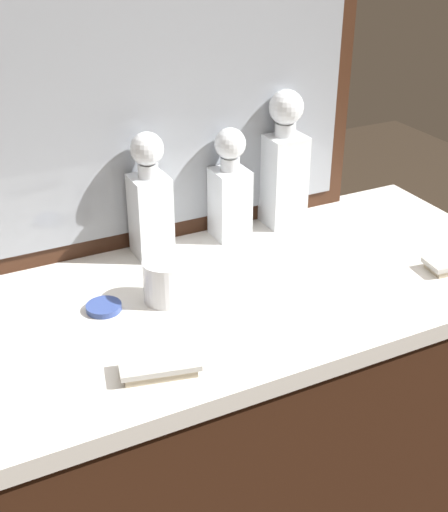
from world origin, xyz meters
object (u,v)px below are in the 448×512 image
(crystal_decanter_right, at_px, (283,171))
(porcelain_dish, at_px, (104,307))
(silver_brush_front, at_px, (160,367))
(crystal_decanter_center, at_px, (230,194))
(crystal_decanter_far_left, at_px, (150,207))
(crystal_tumbler_far_left, at_px, (165,283))

(crystal_decanter_right, xyz_separation_m, porcelain_dish, (-0.51, -0.19, -0.13))
(silver_brush_front, relative_size, porcelain_dish, 2.12)
(crystal_decanter_center, relative_size, crystal_decanter_right, 0.80)
(crystal_decanter_center, bearing_deg, crystal_decanter_right, 3.47)
(crystal_decanter_far_left, bearing_deg, crystal_tumbler_far_left, -103.68)
(crystal_decanter_center, distance_m, porcelain_dish, 0.42)
(crystal_decanter_far_left, bearing_deg, crystal_decanter_right, 2.35)
(crystal_tumbler_far_left, height_order, silver_brush_front, crystal_tumbler_far_left)
(crystal_tumbler_far_left, bearing_deg, silver_brush_front, -114.76)
(silver_brush_front, bearing_deg, crystal_decanter_right, 40.71)
(crystal_decanter_right, bearing_deg, crystal_decanter_far_left, -177.65)
(crystal_decanter_right, relative_size, silver_brush_front, 2.23)
(crystal_decanter_center, height_order, crystal_tumbler_far_left, crystal_decanter_center)
(crystal_decanter_far_left, distance_m, crystal_decanter_right, 0.34)
(crystal_tumbler_far_left, xyz_separation_m, porcelain_dish, (-0.12, 0.02, -0.03))
(crystal_decanter_right, distance_m, porcelain_dish, 0.56)
(crystal_decanter_center, height_order, crystal_decanter_right, crystal_decanter_right)
(crystal_decanter_far_left, height_order, crystal_decanter_center, crystal_decanter_far_left)
(crystal_tumbler_far_left, height_order, porcelain_dish, crystal_tumbler_far_left)
(crystal_decanter_center, distance_m, silver_brush_front, 0.54)
(crystal_decanter_far_left, xyz_separation_m, crystal_decanter_right, (0.34, 0.01, 0.02))
(crystal_decanter_center, distance_m, crystal_decanter_right, 0.15)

